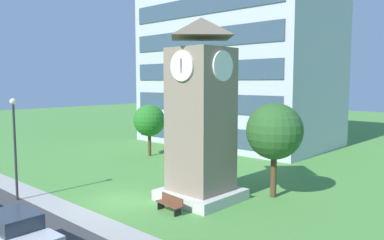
# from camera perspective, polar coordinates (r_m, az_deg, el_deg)

# --- Properties ---
(ground_plane) EXTENTS (160.00, 160.00, 0.00)m
(ground_plane) POSITION_cam_1_polar(r_m,az_deg,el_deg) (23.14, -10.34, -11.69)
(ground_plane) COLOR #4C893D
(kerb_strip) EXTENTS (120.00, 1.60, 0.01)m
(kerb_strip) POSITION_cam_1_polar(r_m,az_deg,el_deg) (21.54, -17.05, -13.17)
(kerb_strip) COLOR #9E9E99
(kerb_strip) RESTS_ON ground
(office_building) EXTENTS (20.40, 12.56, 25.60)m
(office_building) POSITION_cam_1_polar(r_m,az_deg,el_deg) (43.85, 6.83, 13.41)
(office_building) COLOR #B7BCC6
(office_building) RESTS_ON ground
(clock_tower) EXTENTS (4.08, 4.08, 10.49)m
(clock_tower) POSITION_cam_1_polar(r_m,az_deg,el_deg) (21.98, 1.35, -0.01)
(clock_tower) COLOR gray
(clock_tower) RESTS_ON ground
(park_bench) EXTENTS (1.84, 0.69, 0.88)m
(park_bench) POSITION_cam_1_polar(r_m,az_deg,el_deg) (20.71, -3.30, -12.35)
(park_bench) COLOR brown
(park_bench) RESTS_ON ground
(street_lamp) EXTENTS (0.36, 0.36, 5.95)m
(street_lamp) POSITION_cam_1_polar(r_m,az_deg,el_deg) (24.27, -24.95, -2.40)
(street_lamp) COLOR #333338
(street_lamp) RESTS_ON ground
(tree_near_tower) EXTENTS (3.36, 3.36, 5.67)m
(tree_near_tower) POSITION_cam_1_polar(r_m,az_deg,el_deg) (23.08, 12.20, -1.69)
(tree_near_tower) COLOR #513823
(tree_near_tower) RESTS_ON ground
(tree_streetside) EXTENTS (2.94, 2.94, 4.81)m
(tree_streetside) POSITION_cam_1_polar(r_m,az_deg,el_deg) (35.65, -6.39, -0.08)
(tree_streetside) COLOR #513823
(tree_streetside) RESTS_ON ground
(parked_car_silver) EXTENTS (4.35, 2.09, 1.69)m
(parked_car_silver) POSITION_cam_1_polar(r_m,az_deg,el_deg) (17.31, -24.83, -15.17)
(parked_car_silver) COLOR silver
(parked_car_silver) RESTS_ON ground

